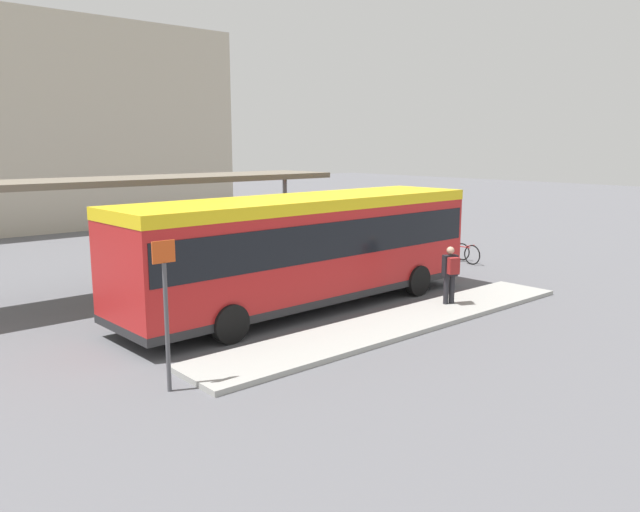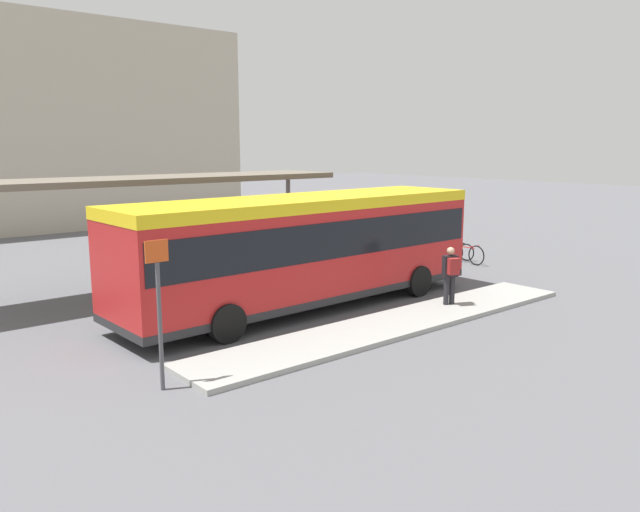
{
  "view_description": "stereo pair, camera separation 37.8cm",
  "coord_description": "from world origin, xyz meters",
  "px_view_note": "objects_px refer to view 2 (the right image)",
  "views": [
    {
      "loc": [
        -10.78,
        -12.96,
        4.46
      ],
      "look_at": [
        0.54,
        0.0,
        1.38
      ],
      "focal_mm": 35.0,
      "sensor_mm": 36.0,
      "label": 1
    },
    {
      "loc": [
        -10.49,
        -13.21,
        4.46
      ],
      "look_at": [
        0.54,
        0.0,
        1.38
      ],
      "focal_mm": 35.0,
      "sensor_mm": 36.0,
      "label": 2
    }
  ],
  "objects_px": {
    "potted_planter_near_shelter": "(222,269)",
    "bicycle_yellow": "(457,251)",
    "pedestrian_waiting": "(451,272)",
    "platform_sign": "(159,308)",
    "bicycle_red": "(466,253)",
    "city_bus": "(305,243)",
    "bicycle_blue": "(439,248)"
  },
  "relations": [
    {
      "from": "bicycle_red",
      "to": "bicycle_yellow",
      "type": "distance_m",
      "value": 0.85
    },
    {
      "from": "pedestrian_waiting",
      "to": "bicycle_blue",
      "type": "xyz_separation_m",
      "value": [
        6.07,
        5.38,
        -0.67
      ]
    },
    {
      "from": "bicycle_red",
      "to": "city_bus",
      "type": "bearing_deg",
      "value": -78.16
    },
    {
      "from": "pedestrian_waiting",
      "to": "platform_sign",
      "type": "xyz_separation_m",
      "value": [
        -8.66,
        -0.27,
        0.52
      ]
    },
    {
      "from": "potted_planter_near_shelter",
      "to": "platform_sign",
      "type": "distance_m",
      "value": 7.41
    },
    {
      "from": "bicycle_red",
      "to": "potted_planter_near_shelter",
      "type": "height_order",
      "value": "potted_planter_near_shelter"
    },
    {
      "from": "bicycle_red",
      "to": "bicycle_yellow",
      "type": "xyz_separation_m",
      "value": [
        0.41,
        0.74,
        -0.04
      ]
    },
    {
      "from": "bicycle_red",
      "to": "bicycle_blue",
      "type": "bearing_deg",
      "value": 176.07
    },
    {
      "from": "bicycle_yellow",
      "to": "potted_planter_near_shelter",
      "type": "xyz_separation_m",
      "value": [
        -10.21,
        0.75,
        0.44
      ]
    },
    {
      "from": "bicycle_blue",
      "to": "bicycle_red",
      "type": "bearing_deg",
      "value": -5.8
    },
    {
      "from": "bicycle_yellow",
      "to": "potted_planter_near_shelter",
      "type": "bearing_deg",
      "value": 82.28
    },
    {
      "from": "pedestrian_waiting",
      "to": "bicycle_red",
      "type": "distance_m",
      "value": 7.06
    },
    {
      "from": "city_bus",
      "to": "pedestrian_waiting",
      "type": "height_order",
      "value": "city_bus"
    },
    {
      "from": "potted_planter_near_shelter",
      "to": "bicycle_red",
      "type": "bearing_deg",
      "value": -8.67
    },
    {
      "from": "city_bus",
      "to": "potted_planter_near_shelter",
      "type": "height_order",
      "value": "city_bus"
    },
    {
      "from": "potted_planter_near_shelter",
      "to": "platform_sign",
      "type": "height_order",
      "value": "platform_sign"
    },
    {
      "from": "bicycle_red",
      "to": "potted_planter_near_shelter",
      "type": "bearing_deg",
      "value": -94.52
    },
    {
      "from": "bicycle_blue",
      "to": "bicycle_yellow",
      "type": "bearing_deg",
      "value": 16.95
    },
    {
      "from": "city_bus",
      "to": "pedestrian_waiting",
      "type": "bearing_deg",
      "value": -44.41
    },
    {
      "from": "pedestrian_waiting",
      "to": "bicycle_blue",
      "type": "bearing_deg",
      "value": -24.16
    },
    {
      "from": "platform_sign",
      "to": "bicycle_yellow",
      "type": "bearing_deg",
      "value": 18.23
    },
    {
      "from": "pedestrian_waiting",
      "to": "platform_sign",
      "type": "bearing_deg",
      "value": 116.05
    },
    {
      "from": "platform_sign",
      "to": "potted_planter_near_shelter",
      "type": "bearing_deg",
      "value": 50.26
    },
    {
      "from": "pedestrian_waiting",
      "to": "potted_planter_near_shelter",
      "type": "bearing_deg",
      "value": 60.48
    },
    {
      "from": "bicycle_red",
      "to": "platform_sign",
      "type": "distance_m",
      "value": 15.15
    },
    {
      "from": "pedestrian_waiting",
      "to": "bicycle_red",
      "type": "bearing_deg",
      "value": -32.1
    },
    {
      "from": "city_bus",
      "to": "platform_sign",
      "type": "height_order",
      "value": "city_bus"
    },
    {
      "from": "pedestrian_waiting",
      "to": "bicycle_blue",
      "type": "height_order",
      "value": "pedestrian_waiting"
    },
    {
      "from": "bicycle_yellow",
      "to": "platform_sign",
      "type": "height_order",
      "value": "platform_sign"
    },
    {
      "from": "city_bus",
      "to": "bicycle_red",
      "type": "height_order",
      "value": "city_bus"
    },
    {
      "from": "pedestrian_waiting",
      "to": "bicycle_blue",
      "type": "distance_m",
      "value": 8.14
    },
    {
      "from": "potted_planter_near_shelter",
      "to": "bicycle_yellow",
      "type": "bearing_deg",
      "value": -4.2
    }
  ]
}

